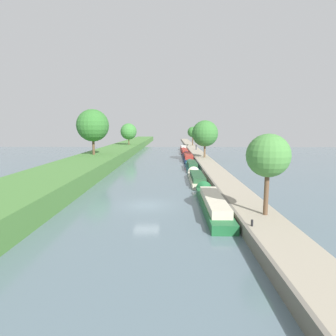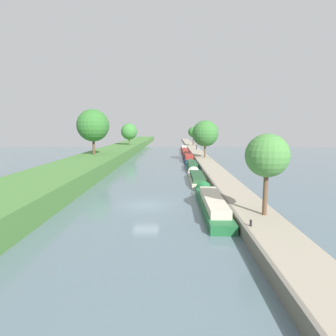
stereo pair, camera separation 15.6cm
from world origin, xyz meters
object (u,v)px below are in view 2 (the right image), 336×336
(mooring_bollard_near, at_px, (251,223))
(narrowboat_teal, at_px, (192,166))
(narrowboat_red, at_px, (184,148))
(narrowboat_cream, at_px, (196,177))
(mooring_bollard_far, at_px, (188,145))
(narrowboat_green, at_px, (211,202))
(person_walking, at_px, (197,147))
(narrowboat_navy, at_px, (188,157))
(narrowboat_maroon, at_px, (185,152))

(mooring_bollard_near, bearing_deg, narrowboat_teal, 93.28)
(narrowboat_red, height_order, mooring_bollard_near, same)
(narrowboat_cream, relative_size, mooring_bollard_far, 26.19)
(narrowboat_green, distance_m, mooring_bollard_far, 73.05)
(narrowboat_teal, xyz_separation_m, person_walking, (3.56, 32.13, 1.22))
(narrowboat_navy, height_order, mooring_bollard_far, narrowboat_navy)
(person_walking, height_order, mooring_bollard_near, person_walking)
(mooring_bollard_far, bearing_deg, narrowboat_teal, -92.26)
(narrowboat_maroon, height_order, mooring_bollard_near, mooring_bollard_near)
(narrowboat_red, bearing_deg, person_walking, -72.93)
(narrowboat_teal, distance_m, narrowboat_maroon, 30.00)
(narrowboat_cream, distance_m, person_walking, 43.68)
(narrowboat_navy, relative_size, narrowboat_maroon, 1.01)
(mooring_bollard_near, bearing_deg, narrowboat_maroon, 91.67)
(narrowboat_teal, relative_size, mooring_bollard_near, 23.51)
(narrowboat_navy, bearing_deg, narrowboat_cream, -90.36)
(narrowboat_green, xyz_separation_m, narrowboat_cream, (-0.26, 13.99, -0.12))
(narrowboat_maroon, xyz_separation_m, mooring_bollard_far, (1.84, 17.66, 0.62))
(mooring_bollard_far, bearing_deg, narrowboat_maroon, -95.93)
(narrowboat_navy, bearing_deg, narrowboat_red, 89.71)
(narrowboat_cream, relative_size, person_walking, 7.10)
(narrowboat_green, xyz_separation_m, person_walking, (3.39, 57.49, 1.20))
(mooring_bollard_far, bearing_deg, mooring_bollard_near, -90.00)
(narrowboat_navy, xyz_separation_m, person_walking, (3.48, 18.20, 1.14))
(narrowboat_red, xyz_separation_m, mooring_bollard_near, (1.66, -75.78, 0.60))
(narrowboat_navy, bearing_deg, person_walking, 79.17)
(narrowboat_cream, xyz_separation_m, narrowboat_teal, (0.08, 11.38, 0.11))
(narrowboat_navy, relative_size, person_walking, 8.99)
(mooring_bollard_far, bearing_deg, narrowboat_red, -109.51)
(narrowboat_navy, bearing_deg, narrowboat_green, -89.86)
(narrowboat_teal, xyz_separation_m, mooring_bollard_far, (1.88, 47.66, 0.57))
(person_walking, bearing_deg, mooring_bollard_near, -91.48)
(narrowboat_green, bearing_deg, narrowboat_maroon, 90.13)
(narrowboat_green, xyz_separation_m, narrowboat_navy, (-0.10, 39.29, 0.06))
(narrowboat_teal, distance_m, narrowboat_navy, 13.92)
(person_walking, distance_m, mooring_bollard_near, 64.94)
(narrowboat_teal, bearing_deg, person_walking, 83.68)
(mooring_bollard_near, bearing_deg, narrowboat_navy, 92.21)
(narrowboat_teal, relative_size, narrowboat_navy, 0.71)
(narrowboat_navy, bearing_deg, narrowboat_maroon, 90.12)
(narrowboat_cream, bearing_deg, narrowboat_teal, 89.59)
(narrowboat_green, bearing_deg, person_walking, 86.63)
(narrowboat_green, relative_size, narrowboat_navy, 0.93)
(narrowboat_teal, bearing_deg, narrowboat_green, -89.61)
(narrowboat_cream, xyz_separation_m, narrowboat_navy, (0.16, 25.30, 0.19))
(narrowboat_maroon, bearing_deg, mooring_bollard_near, -88.33)
(narrowboat_maroon, distance_m, mooring_bollard_far, 17.76)
(narrowboat_cream, xyz_separation_m, narrowboat_red, (0.31, 54.37, 0.08))
(narrowboat_cream, distance_m, narrowboat_navy, 25.30)
(narrowboat_navy, height_order, mooring_bollard_near, narrowboat_navy)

